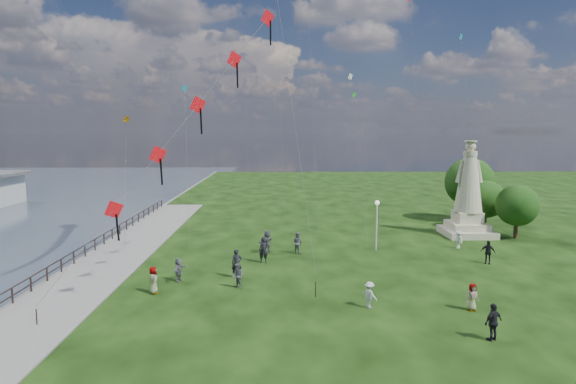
{
  "coord_description": "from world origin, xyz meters",
  "views": [
    {
      "loc": [
        -1.62,
        -23.81,
        9.5
      ],
      "look_at": [
        -1.0,
        8.0,
        5.5
      ],
      "focal_mm": 30.0,
      "sensor_mm": 36.0,
      "label": 1
    }
  ],
  "objects_px": {
    "statue": "(468,200)",
    "person_11": "(267,242)",
    "person_3": "(493,322)",
    "person_9": "(488,252)",
    "person_2": "(369,295)",
    "person_4": "(472,297)",
    "person_7": "(297,243)",
    "person_8": "(458,240)",
    "person_1": "(238,276)",
    "person_10": "(153,280)",
    "person_6": "(264,250)",
    "person_5": "(179,270)",
    "person_0": "(237,264)",
    "lamppost": "(377,214)"
  },
  "relations": [
    {
      "from": "person_6",
      "to": "person_7",
      "type": "distance_m",
      "value": 3.75
    },
    {
      "from": "lamppost",
      "to": "person_5",
      "type": "bearing_deg",
      "value": -151.07
    },
    {
      "from": "person_4",
      "to": "person_7",
      "type": "relative_size",
      "value": 0.87
    },
    {
      "from": "person_4",
      "to": "person_10",
      "type": "xyz_separation_m",
      "value": [
        -17.73,
        3.07,
        0.07
      ]
    },
    {
      "from": "lamppost",
      "to": "person_1",
      "type": "xyz_separation_m",
      "value": [
        -10.38,
        -9.35,
        -2.15
      ]
    },
    {
      "from": "person_3",
      "to": "person_9",
      "type": "xyz_separation_m",
      "value": [
        5.33,
        12.8,
        -0.02
      ]
    },
    {
      "from": "person_2",
      "to": "person_9",
      "type": "relative_size",
      "value": 0.85
    },
    {
      "from": "person_1",
      "to": "person_3",
      "type": "xyz_separation_m",
      "value": [
        12.3,
        -7.6,
        0.1
      ]
    },
    {
      "from": "person_0",
      "to": "person_2",
      "type": "xyz_separation_m",
      "value": [
        7.66,
        -5.52,
        -0.23
      ]
    },
    {
      "from": "person_6",
      "to": "person_8",
      "type": "distance_m",
      "value": 16.28
    },
    {
      "from": "person_2",
      "to": "person_8",
      "type": "relative_size",
      "value": 0.98
    },
    {
      "from": "person_2",
      "to": "person_11",
      "type": "relative_size",
      "value": 0.78
    },
    {
      "from": "person_7",
      "to": "person_6",
      "type": "bearing_deg",
      "value": 85.81
    },
    {
      "from": "person_9",
      "to": "lamppost",
      "type": "bearing_deg",
      "value": -179.55
    },
    {
      "from": "person_10",
      "to": "person_3",
      "type": "bearing_deg",
      "value": -137.52
    },
    {
      "from": "statue",
      "to": "person_11",
      "type": "bearing_deg",
      "value": -161.28
    },
    {
      "from": "person_3",
      "to": "person_11",
      "type": "height_order",
      "value": "person_11"
    },
    {
      "from": "person_3",
      "to": "person_5",
      "type": "height_order",
      "value": "person_3"
    },
    {
      "from": "statue",
      "to": "person_1",
      "type": "bearing_deg",
      "value": -143.5
    },
    {
      "from": "person_10",
      "to": "lamppost",
      "type": "bearing_deg",
      "value": -82.34
    },
    {
      "from": "person_2",
      "to": "statue",
      "type": "bearing_deg",
      "value": -77.82
    },
    {
      "from": "person_1",
      "to": "person_3",
      "type": "relative_size",
      "value": 0.88
    },
    {
      "from": "person_5",
      "to": "person_7",
      "type": "bearing_deg",
      "value": -33.55
    },
    {
      "from": "statue",
      "to": "person_3",
      "type": "xyz_separation_m",
      "value": [
        -7.55,
        -22.37,
        -2.41
      ]
    },
    {
      "from": "person_9",
      "to": "statue",
      "type": "bearing_deg",
      "value": 107.13
    },
    {
      "from": "person_2",
      "to": "person_6",
      "type": "distance_m",
      "value": 10.91
    },
    {
      "from": "lamppost",
      "to": "person_7",
      "type": "xyz_separation_m",
      "value": [
        -6.4,
        -0.89,
        -2.08
      ]
    },
    {
      "from": "person_11",
      "to": "person_9",
      "type": "bearing_deg",
      "value": 110.9
    },
    {
      "from": "person_1",
      "to": "person_10",
      "type": "distance_m",
      "value": 4.96
    },
    {
      "from": "person_11",
      "to": "person_7",
      "type": "bearing_deg",
      "value": 121.0
    },
    {
      "from": "statue",
      "to": "person_5",
      "type": "distance_m",
      "value": 27.32
    },
    {
      "from": "person_7",
      "to": "person_9",
      "type": "relative_size",
      "value": 1.0
    },
    {
      "from": "statue",
      "to": "lamppost",
      "type": "relative_size",
      "value": 2.15
    },
    {
      "from": "person_11",
      "to": "person_5",
      "type": "bearing_deg",
      "value": -5.15
    },
    {
      "from": "statue",
      "to": "person_11",
      "type": "distance_m",
      "value": 19.45
    },
    {
      "from": "person_3",
      "to": "person_6",
      "type": "bearing_deg",
      "value": -76.77
    },
    {
      "from": "person_0",
      "to": "person_9",
      "type": "xyz_separation_m",
      "value": [
        17.86,
        3.06,
        -0.1
      ]
    },
    {
      "from": "person_6",
      "to": "person_11",
      "type": "bearing_deg",
      "value": 80.66
    },
    {
      "from": "statue",
      "to": "person_8",
      "type": "height_order",
      "value": "statue"
    },
    {
      "from": "person_4",
      "to": "person_8",
      "type": "xyz_separation_m",
      "value": [
        4.35,
        13.65,
        0.0
      ]
    },
    {
      "from": "person_4",
      "to": "person_5",
      "type": "relative_size",
      "value": 0.96
    },
    {
      "from": "person_4",
      "to": "person_9",
      "type": "xyz_separation_m",
      "value": [
        4.8,
        9.09,
        0.11
      ]
    },
    {
      "from": "person_4",
      "to": "person_6",
      "type": "distance_m",
      "value": 14.93
    },
    {
      "from": "person_2",
      "to": "person_8",
      "type": "distance_m",
      "value": 16.37
    },
    {
      "from": "lamppost",
      "to": "person_3",
      "type": "relative_size",
      "value": 2.31
    },
    {
      "from": "person_1",
      "to": "person_6",
      "type": "distance_m",
      "value": 5.9
    },
    {
      "from": "statue",
      "to": "lamppost",
      "type": "distance_m",
      "value": 10.92
    },
    {
      "from": "person_0",
      "to": "person_8",
      "type": "xyz_separation_m",
      "value": [
        17.42,
        7.63,
        -0.21
      ]
    },
    {
      "from": "person_2",
      "to": "person_5",
      "type": "height_order",
      "value": "person_5"
    },
    {
      "from": "person_0",
      "to": "person_11",
      "type": "distance_m",
      "value": 6.65
    }
  ]
}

